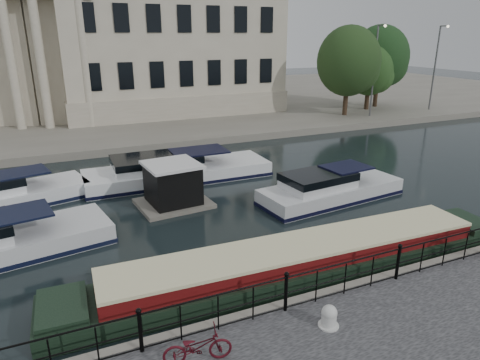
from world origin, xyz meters
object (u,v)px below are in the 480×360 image
Objects in this scene: mooring_bollard at (329,317)px; harbour_hut at (173,187)px; bicycle at (197,347)px; narrowboat at (301,265)px.

harbour_hut is at bearing 95.74° from mooring_bollard.
harbour_hut is (-1.12, 11.16, 0.11)m from mooring_bollard.
bicycle is at bearing 177.30° from mooring_bollard.
bicycle is at bearing -145.06° from narrowboat.
narrowboat is (4.72, 3.08, -0.61)m from bicycle.
narrowboat reaches higher than mooring_bollard.
bicycle is 0.46× the size of harbour_hut.
harbour_hut reaches higher than bicycle.
bicycle is 5.67m from narrowboat.
bicycle is 0.10× the size of narrowboat.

